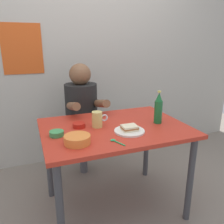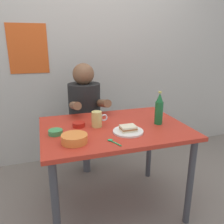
{
  "view_description": "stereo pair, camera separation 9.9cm",
  "coord_description": "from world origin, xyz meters",
  "px_view_note": "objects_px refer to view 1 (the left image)",
  "views": [
    {
      "loc": [
        -0.6,
        -1.53,
        1.36
      ],
      "look_at": [
        0.0,
        0.05,
        0.84
      ],
      "focal_mm": 36.5,
      "sensor_mm": 36.0,
      "label": 1
    },
    {
      "loc": [
        -0.51,
        -1.57,
        1.36
      ],
      "look_at": [
        0.0,
        0.05,
        0.84
      ],
      "focal_mm": 36.5,
      "sensor_mm": 36.0,
      "label": 2
    }
  ],
  "objects_px": {
    "sandwich": "(129,128)",
    "beer_mug": "(97,119)",
    "stool": "(83,142)",
    "plate_orange": "(129,131)",
    "beer_bottle": "(158,109)",
    "soup_bowl_orange": "(77,139)",
    "dining_table": "(114,137)",
    "person_seated": "(82,105)"
  },
  "relations": [
    {
      "from": "sandwich",
      "to": "beer_mug",
      "type": "bearing_deg",
      "value": 135.17
    },
    {
      "from": "beer_mug",
      "to": "stool",
      "type": "bearing_deg",
      "value": 88.51
    },
    {
      "from": "plate_orange",
      "to": "beer_bottle",
      "type": "distance_m",
      "value": 0.33
    },
    {
      "from": "sandwich",
      "to": "beer_mug",
      "type": "xyz_separation_m",
      "value": [
        -0.18,
        0.18,
        0.03
      ]
    },
    {
      "from": "beer_mug",
      "to": "soup_bowl_orange",
      "type": "relative_size",
      "value": 0.74
    },
    {
      "from": "stool",
      "to": "beer_mug",
      "type": "distance_m",
      "value": 0.75
    },
    {
      "from": "sandwich",
      "to": "dining_table",
      "type": "bearing_deg",
      "value": 111.55
    },
    {
      "from": "sandwich",
      "to": "beer_bottle",
      "type": "bearing_deg",
      "value": 18.17
    },
    {
      "from": "person_seated",
      "to": "beer_bottle",
      "type": "height_order",
      "value": "person_seated"
    },
    {
      "from": "stool",
      "to": "beer_mug",
      "type": "height_order",
      "value": "beer_mug"
    },
    {
      "from": "plate_orange",
      "to": "beer_mug",
      "type": "xyz_separation_m",
      "value": [
        -0.18,
        0.18,
        0.05
      ]
    },
    {
      "from": "sandwich",
      "to": "stool",
      "type": "bearing_deg",
      "value": 102.17
    },
    {
      "from": "beer_bottle",
      "to": "beer_mug",
      "type": "bearing_deg",
      "value": 169.8
    },
    {
      "from": "person_seated",
      "to": "sandwich",
      "type": "bearing_deg",
      "value": -77.66
    },
    {
      "from": "plate_orange",
      "to": "beer_bottle",
      "type": "height_order",
      "value": "beer_bottle"
    },
    {
      "from": "stool",
      "to": "beer_bottle",
      "type": "distance_m",
      "value": 0.97
    },
    {
      "from": "dining_table",
      "to": "plate_orange",
      "type": "height_order",
      "value": "plate_orange"
    },
    {
      "from": "stool",
      "to": "sandwich",
      "type": "height_order",
      "value": "sandwich"
    },
    {
      "from": "dining_table",
      "to": "beer_mug",
      "type": "xyz_separation_m",
      "value": [
        -0.12,
        0.03,
        0.15
      ]
    },
    {
      "from": "sandwich",
      "to": "soup_bowl_orange",
      "type": "xyz_separation_m",
      "value": [
        -0.39,
        -0.06,
        -0.0
      ]
    },
    {
      "from": "dining_table",
      "to": "soup_bowl_orange",
      "type": "relative_size",
      "value": 6.47
    },
    {
      "from": "stool",
      "to": "beer_bottle",
      "type": "xyz_separation_m",
      "value": [
        0.46,
        -0.68,
        0.51
      ]
    },
    {
      "from": "beer_mug",
      "to": "beer_bottle",
      "type": "height_order",
      "value": "beer_bottle"
    },
    {
      "from": "plate_orange",
      "to": "soup_bowl_orange",
      "type": "height_order",
      "value": "soup_bowl_orange"
    },
    {
      "from": "plate_orange",
      "to": "beer_bottle",
      "type": "bearing_deg",
      "value": 18.17
    },
    {
      "from": "dining_table",
      "to": "person_seated",
      "type": "distance_m",
      "value": 0.64
    },
    {
      "from": "dining_table",
      "to": "beer_bottle",
      "type": "height_order",
      "value": "beer_bottle"
    },
    {
      "from": "stool",
      "to": "person_seated",
      "type": "bearing_deg",
      "value": -90.0
    },
    {
      "from": "beer_mug",
      "to": "sandwich",
      "type": "bearing_deg",
      "value": -44.83
    },
    {
      "from": "plate_orange",
      "to": "person_seated",
      "type": "bearing_deg",
      "value": 102.34
    },
    {
      "from": "plate_orange",
      "to": "sandwich",
      "type": "bearing_deg",
      "value": 0.0
    },
    {
      "from": "beer_bottle",
      "to": "stool",
      "type": "bearing_deg",
      "value": 124.08
    },
    {
      "from": "plate_orange",
      "to": "sandwich",
      "type": "relative_size",
      "value": 2.0
    },
    {
      "from": "beer_mug",
      "to": "beer_bottle",
      "type": "bearing_deg",
      "value": -10.2
    },
    {
      "from": "dining_table",
      "to": "stool",
      "type": "relative_size",
      "value": 2.44
    },
    {
      "from": "beer_bottle",
      "to": "sandwich",
      "type": "bearing_deg",
      "value": -161.83
    },
    {
      "from": "dining_table",
      "to": "beer_bottle",
      "type": "relative_size",
      "value": 4.2
    },
    {
      "from": "dining_table",
      "to": "person_seated",
      "type": "xyz_separation_m",
      "value": [
        -0.11,
        0.62,
        0.12
      ]
    },
    {
      "from": "stool",
      "to": "person_seated",
      "type": "xyz_separation_m",
      "value": [
        0.0,
        -0.01,
        0.42
      ]
    },
    {
      "from": "beer_mug",
      "to": "beer_bottle",
      "type": "xyz_separation_m",
      "value": [
        0.48,
        -0.09,
        0.06
      ]
    },
    {
      "from": "soup_bowl_orange",
      "to": "sandwich",
      "type": "bearing_deg",
      "value": 8.48
    },
    {
      "from": "stool",
      "to": "beer_mug",
      "type": "bearing_deg",
      "value": -91.49
    }
  ]
}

